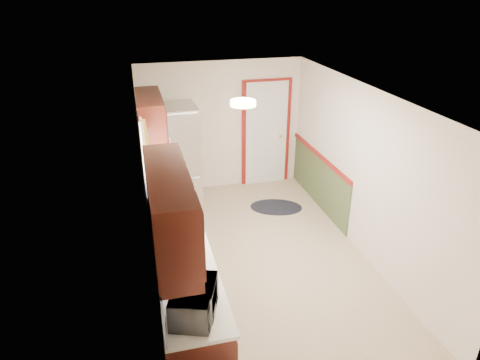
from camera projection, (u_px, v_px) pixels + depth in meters
room_shell at (261, 183)px, 5.69m from camera, size 3.20×5.20×2.52m
kitchen_run at (172, 232)px, 5.33m from camera, size 0.63×4.00×2.20m
back_wall_trim at (277, 143)px, 7.99m from camera, size 1.12×2.30×2.08m
ceiling_fixture at (243, 103)px, 4.96m from camera, size 0.30×0.30×0.06m
microwave at (194, 298)px, 3.75m from camera, size 0.45×0.60×0.36m
refrigerator at (175, 159)px, 7.19m from camera, size 0.80×0.78×1.84m
rug at (276, 207)px, 7.57m from camera, size 1.05×0.85×0.01m
cooktop at (166, 181)px, 6.35m from camera, size 0.49×0.59×0.02m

